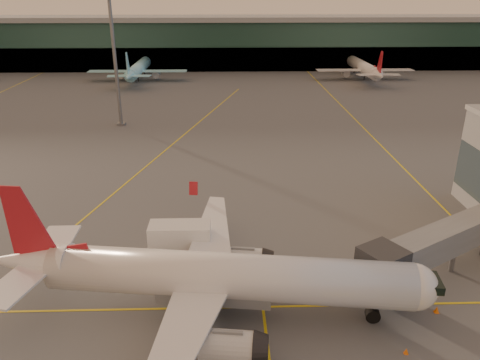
{
  "coord_description": "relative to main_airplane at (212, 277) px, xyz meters",
  "views": [
    {
      "loc": [
        1.92,
        -29.32,
        26.42
      ],
      "look_at": [
        3.49,
        22.84,
        5.0
      ],
      "focal_mm": 35.0,
      "sensor_mm": 36.0,
      "label": 1
    }
  ],
  "objects": [
    {
      "name": "ground",
      "position": [
        -0.59,
        -4.26,
        -3.72
      ],
      "size": [
        600.0,
        600.0,
        0.0
      ],
      "primitive_type": "plane",
      "color": "#4C4F54",
      "rests_on": "ground"
    },
    {
      "name": "taxi_markings",
      "position": [
        -7.91,
        40.22,
        -3.72
      ],
      "size": [
        100.12,
        173.0,
        0.01
      ],
      "color": "yellow",
      "rests_on": "ground"
    },
    {
      "name": "terminal",
      "position": [
        -0.59,
        137.53,
        5.04
      ],
      "size": [
        400.0,
        20.0,
        17.6
      ],
      "color": "#19382D",
      "rests_on": "ground"
    },
    {
      "name": "mast_west_near",
      "position": [
        -20.59,
        61.74,
        11.14
      ],
      "size": [
        2.4,
        2.4,
        25.6
      ],
      "color": "slate",
      "rests_on": "ground"
    },
    {
      "name": "distant_aircraft_row",
      "position": [
        -21.59,
        113.74,
        -3.72
      ],
      "size": [
        290.0,
        34.0,
        13.0
      ],
      "color": "#96E6FC",
      "rests_on": "ground"
    },
    {
      "name": "main_airplane",
      "position": [
        0.0,
        0.0,
        0.0
      ],
      "size": [
        37.92,
        34.3,
        11.45
      ],
      "rotation": [
        0.0,
        0.0,
        -0.13
      ],
      "color": "white",
      "rests_on": "ground"
    },
    {
      "name": "jet_bridge",
      "position": [
        25.0,
        6.7,
        0.22
      ],
      "size": [
        23.24,
        15.54,
        5.73
      ],
      "color": "slate",
      "rests_on": "ground"
    },
    {
      "name": "catering_truck",
      "position": [
        -3.38,
        7.77,
        -1.02
      ],
      "size": [
        6.13,
        2.79,
        4.75
      ],
      "rotation": [
        0.0,
        0.0,
        -0.0
      ],
      "color": "#AE1829",
      "rests_on": "ground"
    },
    {
      "name": "gpu_cart",
      "position": [
        9.27,
        3.22,
        -3.11
      ],
      "size": [
        2.44,
        1.9,
        1.25
      ],
      "rotation": [
        0.0,
        0.0,
        -0.33
      ],
      "color": "orange",
      "rests_on": "ground"
    },
    {
      "name": "cone_nose",
      "position": [
        19.63,
        -0.48,
        -3.42
      ],
      "size": [
        0.48,
        0.48,
        0.61
      ],
      "color": "orange",
      "rests_on": "ground"
    },
    {
      "name": "cone_wing_left",
      "position": [
        -1.71,
        18.11,
        -3.45
      ],
      "size": [
        0.44,
        0.44,
        0.56
      ],
      "color": "orange",
      "rests_on": "ground"
    },
    {
      "name": "cone_fwd",
      "position": [
        15.16,
        -5.37,
        -3.49
      ],
      "size": [
        0.38,
        0.38,
        0.49
      ],
      "color": "orange",
      "rests_on": "ground"
    }
  ]
}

